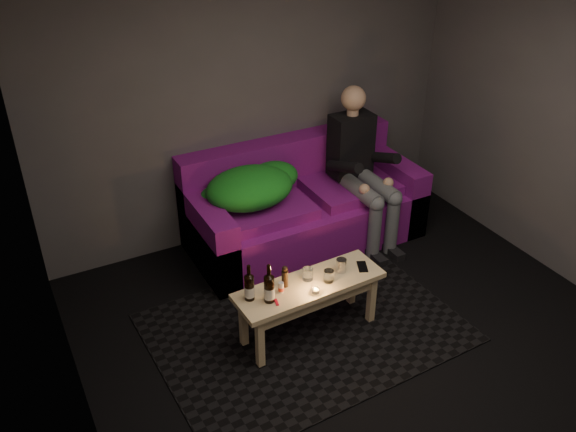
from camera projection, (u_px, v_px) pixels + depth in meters
name	position (u px, v px, depth m)	size (l,w,h in m)	color
floor	(390.00, 368.00, 4.39)	(4.50, 4.50, 0.00)	black
room	(369.00, 135.00, 3.91)	(4.50, 4.50, 4.50)	silver
rug	(305.00, 327.00, 4.76)	(2.30, 1.67, 0.01)	black
sofa	(302.00, 208.00, 5.72)	(2.15, 0.97, 0.92)	#79107C
green_blanket	(253.00, 186.00, 5.32)	(0.95, 0.64, 0.32)	#167C23
person	(361.00, 164.00, 5.58)	(0.39, 0.89, 1.43)	black
coffee_table	(309.00, 292.00, 4.53)	(1.16, 0.41, 0.47)	#D1B87A
beer_bottle_a	(249.00, 287.00, 4.28)	(0.07, 0.07, 0.29)	black
beer_bottle_b	(269.00, 288.00, 4.25)	(0.08, 0.08, 0.31)	black
salt_shaker	(281.00, 287.00, 4.37)	(0.04, 0.04, 0.08)	silver
pepper_mill	(285.00, 279.00, 4.43)	(0.05, 0.05, 0.13)	black
tumbler_back	(308.00, 274.00, 4.51)	(0.08, 0.08, 0.09)	white
tealight	(316.00, 290.00, 4.38)	(0.05, 0.05, 0.04)	white
tumbler_front	(329.00, 276.00, 4.49)	(0.08, 0.08, 0.09)	white
steel_cup	(341.00, 265.00, 4.59)	(0.08, 0.08, 0.11)	#A9ABB0
smartphone	(362.00, 267.00, 4.66)	(0.07, 0.14, 0.01)	black
red_lighter	(276.00, 302.00, 4.29)	(0.02, 0.07, 0.01)	red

